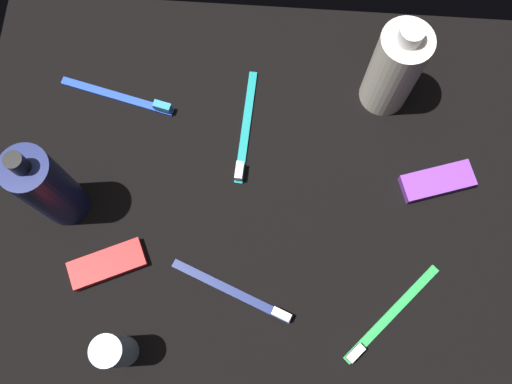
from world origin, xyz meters
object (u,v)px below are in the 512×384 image
at_px(toothbrush_blue, 124,97).
at_px(lotion_bottle, 47,188).
at_px(toothbrush_green, 387,319).
at_px(snack_bar_red, 107,264).
at_px(snack_bar_purple, 437,181).
at_px(deodorant_stick, 115,351).
at_px(bodywash_bottle, 395,69).
at_px(toothbrush_navy, 239,294).
at_px(toothbrush_teal, 245,132).

bearing_deg(toothbrush_blue, lotion_bottle, 70.96).
relative_size(toothbrush_green, snack_bar_red, 1.35).
bearing_deg(toothbrush_blue, snack_bar_purple, 167.68).
distance_m(toothbrush_blue, snack_bar_purple, 0.48).
relative_size(deodorant_stick, toothbrush_green, 0.72).
xyz_separation_m(toothbrush_green, toothbrush_blue, (0.40, -0.30, 0.00)).
bearing_deg(toothbrush_green, toothbrush_blue, -37.21).
relative_size(bodywash_bottle, toothbrush_blue, 1.00).
bearing_deg(toothbrush_navy, toothbrush_green, 174.40).
bearing_deg(toothbrush_blue, toothbrush_green, 142.79).
distance_m(toothbrush_teal, snack_bar_red, 0.27).
relative_size(toothbrush_green, snack_bar_purple, 1.35).
bearing_deg(deodorant_stick, snack_bar_red, -71.87).
distance_m(lotion_bottle, toothbrush_navy, 0.29).
bearing_deg(toothbrush_green, bodywash_bottle, -88.91).
bearing_deg(toothbrush_green, lotion_bottle, -16.06).
xyz_separation_m(lotion_bottle, toothbrush_green, (-0.46, 0.13, -0.08)).
distance_m(toothbrush_green, snack_bar_red, 0.39).
bearing_deg(toothbrush_blue, snack_bar_red, 92.59).
bearing_deg(snack_bar_purple, lotion_bottle, -10.76).
bearing_deg(lotion_bottle, toothbrush_blue, -109.04).
height_order(lotion_bottle, toothbrush_green, lotion_bottle).
bearing_deg(deodorant_stick, lotion_bottle, -61.34).
bearing_deg(toothbrush_teal, toothbrush_navy, 92.06).
bearing_deg(toothbrush_blue, toothbrush_teal, 166.65).
height_order(deodorant_stick, snack_bar_red, deodorant_stick).
height_order(deodorant_stick, toothbrush_blue, deodorant_stick).
distance_m(bodywash_bottle, toothbrush_navy, 0.38).
bearing_deg(deodorant_stick, toothbrush_navy, -149.96).
bearing_deg(toothbrush_navy, lotion_bottle, -23.67).
distance_m(bodywash_bottle, snack_bar_purple, 0.17).
distance_m(toothbrush_green, snack_bar_purple, 0.21).
bearing_deg(toothbrush_green, toothbrush_navy, -5.60).
distance_m(bodywash_bottle, toothbrush_blue, 0.40).
bearing_deg(toothbrush_navy, toothbrush_teal, -87.94).
bearing_deg(lotion_bottle, deodorant_stick, 118.66).
distance_m(deodorant_stick, toothbrush_blue, 0.37).
height_order(deodorant_stick, toothbrush_teal, deodorant_stick).
bearing_deg(toothbrush_teal, toothbrush_blue, -13.35).
bearing_deg(snack_bar_purple, deodorant_stick, 14.07).
height_order(snack_bar_purple, snack_bar_red, same).
height_order(toothbrush_teal, toothbrush_blue, same).
bearing_deg(lotion_bottle, toothbrush_navy, 156.33).
relative_size(lotion_bottle, toothbrush_blue, 1.09).
height_order(lotion_bottle, snack_bar_red, lotion_bottle).
relative_size(snack_bar_purple, snack_bar_red, 1.00).
distance_m(deodorant_stick, toothbrush_navy, 0.18).
distance_m(lotion_bottle, toothbrush_teal, 0.29).
xyz_separation_m(lotion_bottle, deodorant_stick, (-0.11, 0.20, -0.03)).
relative_size(toothbrush_navy, toothbrush_teal, 0.95).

